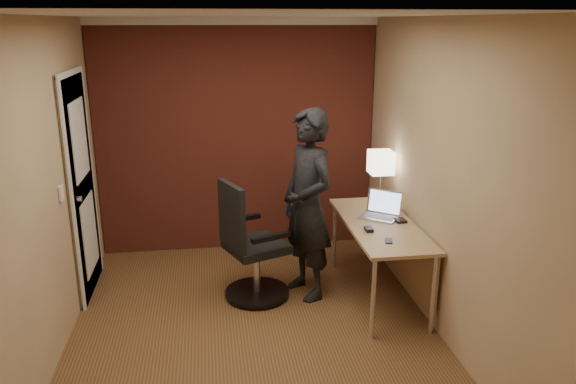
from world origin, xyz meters
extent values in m
plane|color=brown|center=(0.00, 0.00, 0.00)|extent=(4.00, 4.00, 0.00)
plane|color=white|center=(0.00, 0.00, 2.50)|extent=(4.00, 4.00, 0.00)
plane|color=tan|center=(0.00, 2.00, 1.25)|extent=(3.00, 0.00, 3.00)
plane|color=tan|center=(0.00, -2.00, 1.25)|extent=(3.00, 0.00, 3.00)
plane|color=tan|center=(-1.50, 0.00, 1.25)|extent=(0.00, 4.00, 4.00)
plane|color=tan|center=(1.50, 0.00, 1.25)|extent=(0.00, 4.00, 4.00)
cube|color=brown|center=(0.00, 1.97, 1.25)|extent=(2.98, 0.06, 2.50)
cube|color=silver|center=(0.00, 1.96, 2.46)|extent=(3.00, 0.08, 0.08)
cube|color=silver|center=(0.00, -1.96, 2.46)|extent=(3.00, 0.08, 0.08)
cube|color=silver|center=(-1.46, 0.00, 2.46)|extent=(0.08, 4.00, 0.08)
cube|color=silver|center=(1.46, 0.00, 2.46)|extent=(0.08, 4.00, 0.08)
cube|color=silver|center=(-1.48, 1.10, 1.00)|extent=(0.05, 0.82, 2.02)
cube|color=silver|center=(-1.46, 1.10, 1.00)|extent=(0.02, 0.92, 2.12)
cylinder|color=silver|center=(-1.43, 0.77, 1.00)|extent=(0.05, 0.05, 0.05)
cube|color=silver|center=(-1.49, 0.45, 1.15)|extent=(0.02, 0.08, 0.12)
cube|color=tan|center=(1.18, 0.54, 0.71)|extent=(0.60, 1.50, 0.03)
cube|color=tan|center=(1.46, 0.54, 0.43)|extent=(0.02, 1.38, 0.54)
cylinder|color=silver|center=(0.93, -0.15, 0.35)|extent=(0.04, 0.04, 0.70)
cylinder|color=silver|center=(0.93, 1.23, 0.35)|extent=(0.04, 0.04, 0.70)
cylinder|color=silver|center=(1.43, -0.15, 0.35)|extent=(0.04, 0.04, 0.70)
cylinder|color=silver|center=(1.43, 1.23, 0.35)|extent=(0.04, 0.04, 0.70)
cube|color=silver|center=(1.33, 1.05, 0.74)|extent=(0.11, 0.11, 0.01)
cylinder|color=silver|center=(1.33, 1.05, 0.90)|extent=(0.01, 0.01, 0.30)
cube|color=white|center=(1.33, 1.05, 1.16)|extent=(0.22, 0.22, 0.22)
cube|color=silver|center=(1.21, 0.66, 0.74)|extent=(0.40, 0.39, 0.01)
cube|color=silver|center=(1.28, 0.75, 0.85)|extent=(0.29, 0.25, 0.22)
cube|color=#B2CCF2|center=(1.28, 0.74, 0.85)|extent=(0.26, 0.22, 0.19)
cube|color=gray|center=(1.21, 0.65, 0.75)|extent=(0.30, 0.28, 0.00)
cube|color=black|center=(1.02, 0.35, 0.75)|extent=(0.06, 0.10, 0.03)
cube|color=black|center=(1.12, 0.09, 0.73)|extent=(0.09, 0.13, 0.01)
cube|color=black|center=(1.37, 0.53, 0.74)|extent=(0.10, 0.12, 0.02)
cylinder|color=black|center=(0.08, 0.70, 0.04)|extent=(0.60, 0.60, 0.03)
cylinder|color=silver|center=(0.08, 0.70, 0.27)|extent=(0.06, 0.06, 0.45)
cube|color=black|center=(0.08, 0.70, 0.50)|extent=(0.64, 0.64, 0.07)
cube|color=black|center=(-0.14, 0.61, 0.83)|extent=(0.22, 0.43, 0.59)
cube|color=black|center=(-0.02, 0.95, 0.68)|extent=(0.36, 0.19, 0.04)
cube|color=black|center=(0.19, 0.44, 0.68)|extent=(0.36, 0.19, 0.04)
imported|color=black|center=(0.55, 0.70, 0.87)|extent=(0.63, 0.75, 1.75)
camera|label=1|loc=(-0.32, -4.02, 2.46)|focal=35.00mm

